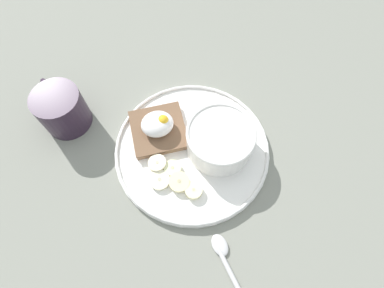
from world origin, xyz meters
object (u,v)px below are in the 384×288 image
(banana_slice_back, at_px, (160,180))
(banana_slice_right, at_px, (173,169))
(oatmeal_bowl, at_px, (220,140))
(poached_egg, at_px, (158,124))
(banana_slice_front, at_px, (179,182))
(spoon, at_px, (226,265))
(toast_slice, at_px, (159,130))
(banana_slice_left, at_px, (158,164))
(banana_slice_inner, at_px, (194,191))
(coffee_mug, at_px, (62,109))

(banana_slice_back, relative_size, banana_slice_right, 1.17)
(oatmeal_bowl, bearing_deg, banana_slice_back, -162.80)
(poached_egg, xyz_separation_m, banana_slice_front, (0.01, -0.11, -0.02))
(poached_egg, relative_size, spoon, 0.44)
(toast_slice, bearing_deg, banana_slice_left, -103.56)
(toast_slice, distance_m, spoon, 0.26)
(banana_slice_left, relative_size, banana_slice_inner, 1.24)
(oatmeal_bowl, relative_size, banana_slice_front, 2.41)
(spoon, bearing_deg, banana_slice_back, 114.13)
(banana_slice_right, relative_size, coffee_mug, 0.37)
(banana_slice_left, bearing_deg, banana_slice_front, -56.26)
(poached_egg, bearing_deg, banana_slice_front, -83.72)
(oatmeal_bowl, relative_size, banana_slice_inner, 3.20)
(toast_slice, xyz_separation_m, coffee_mug, (-0.16, 0.08, 0.02))
(oatmeal_bowl, distance_m, toast_slice, 0.12)
(poached_egg, distance_m, spoon, 0.26)
(oatmeal_bowl, bearing_deg, toast_slice, 149.31)
(poached_egg, bearing_deg, spoon, -78.59)
(oatmeal_bowl, xyz_separation_m, toast_slice, (-0.10, 0.06, -0.02))
(coffee_mug, relative_size, spoon, 0.87)
(banana_slice_back, height_order, spoon, banana_slice_back)
(toast_slice, height_order, coffee_mug, coffee_mug)
(banana_slice_inner, bearing_deg, banana_slice_left, 127.49)
(poached_egg, distance_m, banana_slice_inner, 0.13)
(banana_slice_back, relative_size, spoon, 0.38)
(banana_slice_back, bearing_deg, banana_slice_left, 84.50)
(banana_slice_left, distance_m, coffee_mug, 0.20)
(banana_slice_front, relative_size, coffee_mug, 0.43)
(toast_slice, bearing_deg, banana_slice_inner, -75.70)
(banana_slice_front, distance_m, coffee_mug, 0.25)
(poached_egg, relative_size, banana_slice_right, 1.37)
(poached_egg, height_order, banana_slice_left, poached_egg)
(spoon, bearing_deg, banana_slice_inner, 98.83)
(oatmeal_bowl, xyz_separation_m, poached_egg, (-0.10, 0.06, 0.00))
(banana_slice_front, relative_size, banana_slice_right, 1.15)
(spoon, bearing_deg, poached_egg, 101.41)
(coffee_mug, bearing_deg, oatmeal_bowl, -27.18)
(poached_egg, distance_m, banana_slice_front, 0.11)
(banana_slice_front, height_order, banana_slice_back, banana_slice_front)
(toast_slice, distance_m, banana_slice_inner, 0.13)
(banana_slice_front, distance_m, spoon, 0.15)
(banana_slice_front, xyz_separation_m, coffee_mug, (-0.17, 0.18, 0.02))
(toast_slice, bearing_deg, banana_slice_back, -101.06)
(oatmeal_bowl, bearing_deg, banana_slice_front, -150.19)
(banana_slice_left, xyz_separation_m, banana_slice_right, (0.02, -0.01, -0.00))
(toast_slice, xyz_separation_m, spoon, (0.05, -0.25, -0.01))
(poached_egg, bearing_deg, banana_slice_back, -101.67)
(poached_egg, height_order, coffee_mug, coffee_mug)
(banana_slice_left, height_order, banana_slice_back, banana_slice_left)
(banana_slice_back, bearing_deg, toast_slice, 78.94)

